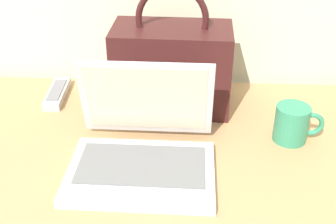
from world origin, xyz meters
The scene contains 5 objects.
desk centered at (0.00, 0.00, 0.01)m, with size 1.60×0.76×0.03m.
laptop centered at (-0.11, -0.02, 0.08)m, with size 0.31×0.27×0.21m.
coffee_mug centered at (0.23, 0.09, 0.08)m, with size 0.12×0.08×0.09m.
remote_control_near centered at (-0.38, 0.26, 0.04)m, with size 0.05×0.16×0.02m.
handbag centered at (-0.06, 0.24, 0.15)m, with size 0.30×0.17×0.33m.
Camera 1 is at (-0.01, -0.79, 0.63)m, focal length 46.89 mm.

